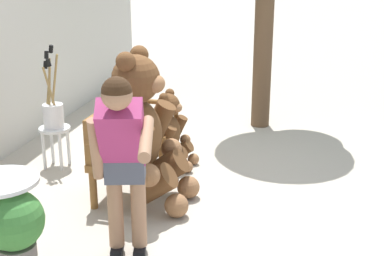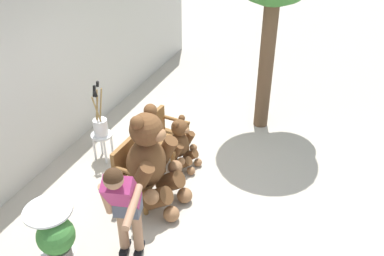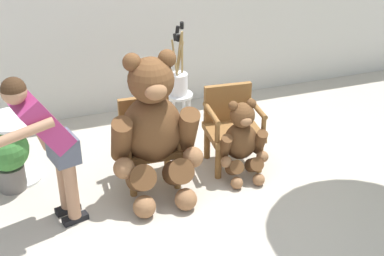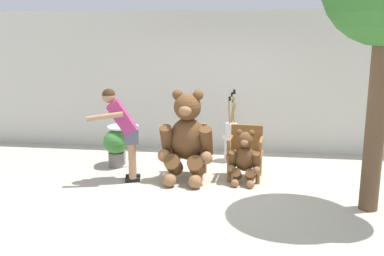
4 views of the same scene
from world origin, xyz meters
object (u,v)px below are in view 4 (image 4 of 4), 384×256
Objects in this scene: person_visitor at (123,126)px; brush_bucket at (231,127)px; wooden_chair_right at (246,150)px; teddy_bear_large at (187,137)px; wooden_chair_left at (190,148)px; potted_plant at (116,145)px; teddy_bear_small at (245,157)px; white_stool at (231,142)px; round_side_table at (123,141)px.

person_visitor reaches higher than brush_bucket.
wooden_chair_right is 0.58× the size of teddy_bear_large.
brush_bucket reaches higher than wooden_chair_left.
potted_plant is (-1.37, 0.54, -0.33)m from teddy_bear_large.
teddy_bear_small is 0.97× the size of brush_bucket.
teddy_bear_small is at bearing -17.38° from wooden_chair_left.
teddy_bear_large is 1.42m from white_stool.
potted_plant is (-2.02, -0.67, 0.04)m from white_stool.
brush_bucket is at bearing 102.64° from teddy_bear_small.
teddy_bear_small is at bearing -77.36° from brush_bucket.
person_visitor reaches higher than wooden_chair_left.
teddy_bear_small is 2.36m from potted_plant.
brush_bucket is 1.32× the size of potted_plant.
teddy_bear_small is at bearing -17.73° from round_side_table.
wooden_chair_right is at bearing -73.10° from white_stool.
brush_bucket reaches higher than potted_plant.
wooden_chair_left is 1.40m from potted_plant.
potted_plant is at bearing -161.54° from brush_bucket.
teddy_bear_small is (-0.01, -0.29, -0.04)m from wooden_chair_right.
wooden_chair_right is 1.01m from brush_bucket.
wooden_chair_right is 0.96× the size of brush_bucket.
round_side_table is (-2.21, 0.41, -0.01)m from wooden_chair_right.
brush_bucket is (0.65, 1.21, -0.08)m from teddy_bear_large.
person_visitor is at bearing -72.32° from round_side_table.
brush_bucket is (1.65, 1.38, -0.26)m from person_visitor.
wooden_chair_right is 0.57× the size of person_visitor.
teddy_bear_large is at bearing -118.22° from white_stool.
brush_bucket is 2.14m from potted_plant.
wooden_chair_right is 2.24m from round_side_table.
white_stool is at bearing -132.66° from brush_bucket.
person_visitor is (-1.01, -0.43, 0.44)m from wooden_chair_left.
round_side_table is (-1.27, 0.67, -0.27)m from teddy_bear_large.
wooden_chair_right is at bearing -6.81° from potted_plant.
potted_plant is (-2.02, -0.67, -0.25)m from brush_bucket.
wooden_chair_left is at bearing 162.62° from teddy_bear_small.
wooden_chair_right is 1.00m from white_stool.
white_stool is at bearing 106.90° from wooden_chair_right.
potted_plant is (-2.30, 0.56, -0.03)m from teddy_bear_small.
person_visitor reaches higher than white_stool.
wooden_chair_left reaches higher than potted_plant.
teddy_bear_large is 1.46m from round_side_table.
wooden_chair_right is at bearing 88.21° from teddy_bear_small.
teddy_bear_small is 0.57× the size of person_visitor.
person_visitor is 0.95m from potted_plant.
potted_plant is (-2.30, 0.28, -0.07)m from wooden_chair_right.
round_side_table is at bearing -164.43° from brush_bucket.
person_visitor is 1.00m from round_side_table.
potted_plant is (-1.38, 0.27, -0.07)m from wooden_chair_left.
brush_bucket is (0.00, 0.00, 0.29)m from white_stool.
wooden_chair_right reaches higher than round_side_table.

